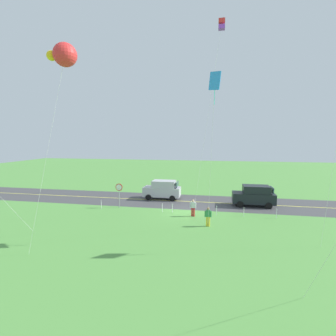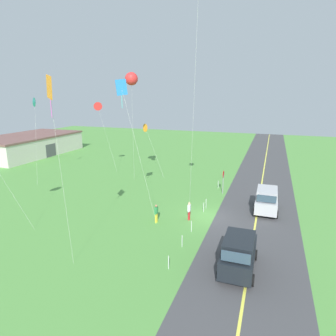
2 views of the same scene
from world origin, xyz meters
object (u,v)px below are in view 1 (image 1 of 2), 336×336
(stop_sign, at_px, (119,191))
(person_adult_companion, at_px, (208,216))
(person_adult_near, at_px, (193,207))
(kite_purple_back, at_px, (64,55))
(car_suv_foreground, at_px, (163,189))
(kite_red_low, at_px, (222,25))
(kite_blue_mid, at_px, (215,85))
(car_parked_west_near, at_px, (254,195))

(stop_sign, distance_m, person_adult_companion, 10.28)
(person_adult_near, relative_size, kite_purple_back, 0.12)
(car_suv_foreground, xyz_separation_m, stop_sign, (3.70, 4.62, 0.65))
(kite_red_low, bearing_deg, person_adult_companion, 77.29)
(kite_red_low, height_order, kite_blue_mid, kite_red_low)
(person_adult_companion, relative_size, kite_purple_back, 0.12)
(car_parked_west_near, bearing_deg, car_suv_foreground, -7.36)
(stop_sign, height_order, person_adult_companion, stop_sign)
(stop_sign, xyz_separation_m, kite_purple_back, (-0.85, 10.27, 10.41))
(car_suv_foreground, distance_m, person_adult_companion, 10.40)
(stop_sign, xyz_separation_m, kite_blue_mid, (-9.72, 6.70, 9.07))
(kite_blue_mid, bearing_deg, car_parked_west_near, -113.52)
(car_suv_foreground, relative_size, kite_red_low, 0.25)
(person_adult_companion, height_order, kite_purple_back, kite_purple_back)
(kite_blue_mid, distance_m, kite_purple_back, 9.65)
(person_adult_companion, distance_m, kite_blue_mid, 10.36)
(car_suv_foreground, bearing_deg, person_adult_near, 124.22)
(car_parked_west_near, relative_size, stop_sign, 1.72)
(car_suv_foreground, distance_m, kite_purple_back, 18.76)
(stop_sign, distance_m, kite_red_low, 18.42)
(person_adult_near, bearing_deg, person_adult_companion, -82.06)
(car_suv_foreground, relative_size, kite_purple_back, 0.34)
(person_adult_near, height_order, kite_red_low, kite_red_low)
(person_adult_near, distance_m, person_adult_companion, 2.87)
(car_suv_foreground, bearing_deg, car_parked_west_near, 172.64)
(car_parked_west_near, xyz_separation_m, person_adult_companion, (4.68, 7.36, -0.29))
(person_adult_near, distance_m, kite_red_low, 16.47)
(kite_purple_back, bearing_deg, person_adult_companion, -144.05)
(person_adult_companion, xyz_separation_m, kite_purple_back, (8.53, 6.19, 11.34))
(car_parked_west_near, bearing_deg, person_adult_companion, 57.54)
(car_parked_west_near, distance_m, kite_purple_back, 21.92)
(person_adult_companion, distance_m, kite_purple_back, 15.49)
(kite_red_low, bearing_deg, kite_blue_mid, 85.85)
(kite_red_low, bearing_deg, kite_purple_back, 45.96)
(car_suv_foreground, relative_size, person_adult_near, 2.75)
(stop_sign, bearing_deg, car_parked_west_near, -166.87)
(stop_sign, relative_size, kite_blue_mid, 0.22)
(kite_purple_back, bearing_deg, kite_red_low, -134.04)
(car_suv_foreground, distance_m, car_parked_west_near, 10.46)
(person_adult_companion, bearing_deg, car_parked_west_near, -1.68)
(stop_sign, bearing_deg, kite_blue_mid, 145.43)
(person_adult_companion, height_order, kite_red_low, kite_red_low)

